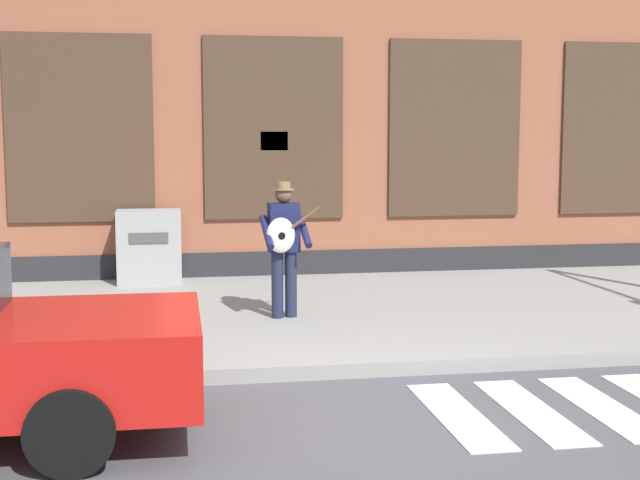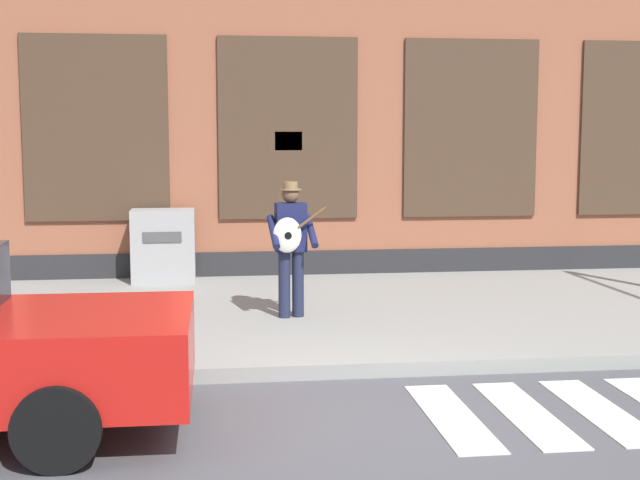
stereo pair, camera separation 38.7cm
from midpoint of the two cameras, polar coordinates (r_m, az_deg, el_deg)
The scene contains 5 objects.
ground_plane at distance 7.78m, azimuth 1.96°, elevation -11.75°, with size 160.00×160.00×0.00m, color #4C4C51.
sidewalk at distance 11.85m, azimuth -2.22°, elevation -4.81°, with size 28.00×5.73×0.16m.
building_backdrop at distance 16.58m, azimuth -4.55°, elevation 14.51°, with size 28.00×4.06×9.37m.
busker at distance 11.15m, azimuth -3.34°, elevation -0.09°, with size 0.73×0.57×1.72m.
utility_box at distance 14.05m, azimuth -11.65°, elevation -0.42°, with size 0.97×0.60×1.14m.
Camera 1 is at (-1.68, -7.19, 2.50)m, focal length 50.00 mm.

